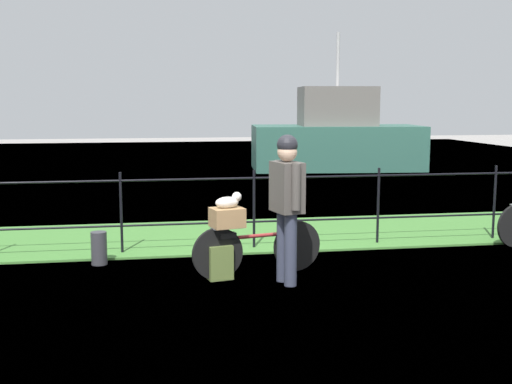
% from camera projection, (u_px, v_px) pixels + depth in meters
% --- Properties ---
extents(ground_plane, '(60.00, 60.00, 0.00)m').
position_uv_depth(ground_plane, '(283.00, 289.00, 6.95)').
color(ground_plane, '#9E9993').
extents(grass_strip, '(27.00, 2.40, 0.03)m').
position_uv_depth(grass_strip, '(245.00, 235.00, 9.73)').
color(grass_strip, '#478438').
rests_on(grass_strip, ground).
extents(harbor_water, '(30.00, 30.00, 0.00)m').
position_uv_depth(harbor_water, '(200.00, 174.00, 18.07)').
color(harbor_water, '#60849E').
rests_on(harbor_water, ground).
extents(iron_fence, '(18.04, 0.04, 1.11)m').
position_uv_depth(iron_fence, '(254.00, 204.00, 8.77)').
color(iron_fence, black).
rests_on(iron_fence, ground).
extents(bicycle_main, '(1.60, 0.43, 0.61)m').
position_uv_depth(bicycle_main, '(257.00, 248.00, 7.49)').
color(bicycle_main, black).
rests_on(bicycle_main, ground).
extents(wooden_crate, '(0.42, 0.37, 0.22)m').
position_uv_depth(wooden_crate, '(227.00, 217.00, 7.29)').
color(wooden_crate, '#A87F51').
rests_on(wooden_crate, bicycle_main).
extents(terrier_dog, '(0.32, 0.20, 0.18)m').
position_uv_depth(terrier_dog, '(229.00, 201.00, 7.27)').
color(terrier_dog, silver).
rests_on(terrier_dog, wooden_crate).
extents(cyclist_person, '(0.35, 0.53, 1.68)m').
position_uv_depth(cyclist_person, '(287.00, 196.00, 7.05)').
color(cyclist_person, '#383D51').
rests_on(cyclist_person, ground).
extents(backpack_on_paving, '(0.31, 0.24, 0.40)m').
position_uv_depth(backpack_on_paving, '(220.00, 262.00, 7.33)').
color(backpack_on_paving, olive).
rests_on(backpack_on_paving, ground).
extents(mooring_bollard, '(0.20, 0.20, 0.42)m').
position_uv_depth(mooring_bollard, '(99.00, 248.00, 8.00)').
color(mooring_bollard, '#38383D').
rests_on(mooring_bollard, ground).
extents(moored_boat_near, '(5.24, 2.75, 4.09)m').
position_uv_depth(moored_boat_near, '(336.00, 139.00, 19.29)').
color(moored_boat_near, '#336656').
rests_on(moored_boat_near, ground).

